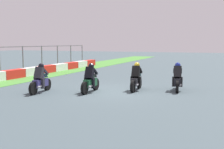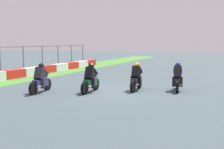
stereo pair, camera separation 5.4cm
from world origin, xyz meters
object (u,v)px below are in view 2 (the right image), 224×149
(rider_lane_a, at_px, (177,79))
(rider_lane_b, at_px, (136,79))
(rider_lane_d, at_px, (40,81))
(rider_lane_c, at_px, (90,80))

(rider_lane_a, relative_size, rider_lane_b, 1.00)
(rider_lane_a, xyz_separation_m, rider_lane_d, (-3.27, 6.44, 0.00))
(rider_lane_b, distance_m, rider_lane_c, 2.50)
(rider_lane_a, relative_size, rider_lane_d, 1.00)
(rider_lane_a, distance_m, rider_lane_c, 4.65)
(rider_lane_c, distance_m, rider_lane_d, 2.57)
(rider_lane_a, height_order, rider_lane_b, same)
(rider_lane_c, relative_size, rider_lane_d, 1.00)
(rider_lane_d, bearing_deg, rider_lane_c, -72.37)
(rider_lane_c, xyz_separation_m, rider_lane_d, (-1.08, 2.34, 0.00))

